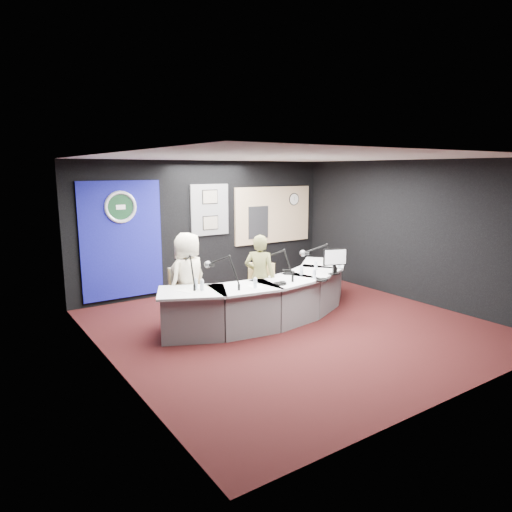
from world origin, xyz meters
TOP-DOWN VIEW (x-y plane):
  - ground at (0.00, 0.00)m, footprint 6.00×6.00m
  - ceiling at (0.00, 0.00)m, footprint 6.00×6.00m
  - wall_back at (0.00, 3.00)m, footprint 6.00×0.02m
  - wall_front at (0.00, -3.00)m, footprint 6.00×0.02m
  - wall_left at (-3.00, 0.00)m, footprint 0.02×6.00m
  - wall_right at (3.00, 0.00)m, footprint 0.02×6.00m
  - broadcast_desk at (-0.05, 0.55)m, footprint 4.50×1.90m
  - backdrop_panel at (-1.90, 2.97)m, footprint 1.60×0.05m
  - agency_seal at (-1.90, 2.93)m, footprint 0.63×0.07m
  - seal_center at (-1.90, 2.94)m, footprint 0.48×0.01m
  - pinboard at (0.05, 2.97)m, footprint 0.90×0.04m
  - framed_photo_upper at (0.05, 2.94)m, footprint 0.34×0.02m
  - framed_photo_lower at (0.05, 2.94)m, footprint 0.34×0.02m
  - booth_window_frame at (1.75, 2.97)m, footprint 2.12×0.06m
  - booth_glow at (1.75, 2.96)m, footprint 2.00×0.02m
  - equipment_rack at (1.30, 2.94)m, footprint 0.55×0.02m
  - wall_clock at (2.35, 2.94)m, footprint 0.28×0.01m
  - armchair_left at (-1.42, 1.04)m, footprint 0.54×0.54m
  - armchair_right at (-0.23, 0.64)m, footprint 0.75×0.75m
  - draped_jacket at (-1.41, 1.29)m, footprint 0.51×0.15m
  - person_man at (-1.42, 1.04)m, footprint 0.90×0.74m
  - person_woman at (-0.23, 0.64)m, footprint 0.63×0.65m
  - computer_monitor at (1.01, 0.08)m, footprint 0.43×0.18m
  - desk_phone at (0.35, 0.54)m, footprint 0.24×0.23m
  - headphones_near at (0.49, -0.17)m, footprint 0.19×0.19m
  - headphones_far at (-0.24, 0.04)m, footprint 0.24×0.24m
  - paper_stack at (-1.69, 0.50)m, footprint 0.29×0.33m
  - notepad at (-0.66, 0.10)m, footprint 0.25×0.32m
  - boom_mic_a at (-1.54, 0.75)m, footprint 0.22×0.73m
  - boom_mic_b at (-1.11, 0.38)m, footprint 0.36×0.69m
  - boom_mic_c at (-0.05, 0.35)m, footprint 0.29×0.71m
  - boom_mic_d at (0.90, 0.36)m, footprint 0.52×0.59m
  - water_bottles at (-0.00, 0.28)m, footprint 3.09×0.60m

SIDE VIEW (x-z plane):
  - ground at x=0.00m, z-range 0.00..0.00m
  - broadcast_desk at x=-0.05m, z-range 0.00..0.75m
  - armchair_left at x=-1.42m, z-range 0.00..0.88m
  - armchair_right at x=-0.23m, z-range 0.00..0.95m
  - draped_jacket at x=-1.41m, z-range 0.27..0.97m
  - paper_stack at x=-1.69m, z-range 0.75..0.75m
  - notepad at x=-0.66m, z-range 0.75..0.75m
  - person_woman at x=-0.23m, z-range 0.00..1.50m
  - headphones_near at x=0.49m, z-range 0.75..0.78m
  - headphones_far at x=-0.24m, z-range 0.75..0.79m
  - desk_phone at x=0.35m, z-range 0.75..0.80m
  - person_man at x=-1.42m, z-range 0.00..1.58m
  - water_bottles at x=0.00m, z-range 0.75..0.93m
  - boom_mic_a at x=-1.54m, z-range 0.75..1.35m
  - boom_mic_b at x=-1.11m, z-range 0.75..1.35m
  - boom_mic_c at x=-0.05m, z-range 0.75..1.35m
  - boom_mic_d at x=0.90m, z-range 0.75..1.35m
  - computer_monitor at x=1.01m, z-range 0.92..1.22m
  - backdrop_panel at x=-1.90m, z-range 0.10..2.40m
  - wall_back at x=0.00m, z-range 0.00..2.80m
  - wall_front at x=0.00m, z-range 0.00..2.80m
  - wall_left at x=-3.00m, z-range 0.00..2.80m
  - wall_right at x=3.00m, z-range 0.00..2.80m
  - equipment_rack at x=1.30m, z-range 1.03..1.78m
  - framed_photo_lower at x=0.05m, z-range 1.33..1.60m
  - booth_window_frame at x=1.75m, z-range 0.89..2.21m
  - booth_glow at x=1.75m, z-range 0.95..2.15m
  - pinboard at x=0.05m, z-range 1.20..2.30m
  - agency_seal at x=-1.90m, z-range 1.58..2.21m
  - seal_center at x=-1.90m, z-range 1.66..2.14m
  - wall_clock at x=2.35m, z-range 1.76..2.04m
  - framed_photo_upper at x=0.05m, z-range 1.89..2.17m
  - ceiling at x=0.00m, z-range 2.79..2.81m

